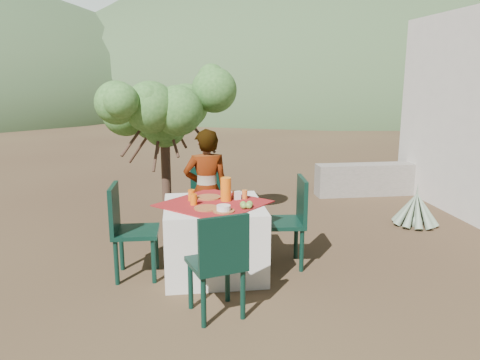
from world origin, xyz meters
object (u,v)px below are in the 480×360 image
Objects in this scene: chair_right at (290,217)px; juice_pitcher at (226,189)px; chair_left at (127,227)px; table at (214,238)px; agave at (416,210)px; person at (206,191)px; chair_far at (208,199)px; shrub_tree at (169,118)px; chair_near at (219,261)px.

juice_pitcher is at bearing -85.21° from chair_right.
chair_left is 1.73m from chair_right.
chair_right is at bearing 4.73° from table.
agave is at bearing 22.35° from juice_pitcher.
person is 2.17× the size of agave.
chair_right is 0.68× the size of person.
chair_left is at bearing -175.32° from juice_pitcher.
chair_right is (0.83, -1.06, 0.05)m from chair_far.
chair_left is 0.51× the size of shrub_tree.
juice_pitcher is (-0.70, 0.00, 0.34)m from chair_right.
chair_near is (-0.03, -0.99, 0.15)m from table.
person is at bearing -100.42° from chair_far.
table is at bearing -80.47° from chair_right.
chair_left is at bearing -162.14° from agave.
person is at bearing 105.90° from juice_pitcher.
chair_right is at bearing -85.70° from chair_left.
person is (-0.88, 0.60, 0.18)m from chair_right.
shrub_tree is (-0.46, 1.49, 1.13)m from table.
agave is 3.08m from juice_pitcher.
table is 1.37× the size of chair_near.
chair_far is 0.47× the size of shrub_tree.
juice_pitcher is (1.03, 0.08, 0.34)m from chair_left.
chair_near reaches higher than agave.
table is at bearing -95.40° from chair_far.
chair_left reaches higher than chair_near.
chair_far is at bearing 96.72° from juice_pitcher.
chair_left is at bearing -133.02° from chair_far.
chair_far is 1.35m from chair_right.
chair_left is 1.46× the size of agave.
agave is at bearing 22.57° from table.
chair_left reaches higher than agave.
person is at bearing -105.77° from chair_near.
chair_far is 1.13m from juice_pitcher.
chair_near is 1.30m from chair_left.
chair_near is (-0.04, -2.12, 0.02)m from chair_far.
chair_left is 3.93× the size of juice_pitcher.
table is 0.91m from chair_left.
shrub_tree is 3.62m from agave.
chair_far is 1.35× the size of agave.
table is 1.14m from chair_far.
shrub_tree is (-0.43, 0.82, 0.78)m from person.
juice_pitcher is at bearing -88.05° from chair_far.
chair_right is 0.78m from juice_pitcher.
shrub_tree reaches higher than juice_pitcher.
table is 1.93× the size of agave.
chair_left is 1.11m from person.
chair_near reaches higher than table.
chair_near is at bearing -91.81° from table.
chair_right is 3.95× the size of juice_pitcher.
chair_far is 0.92× the size of chair_left.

